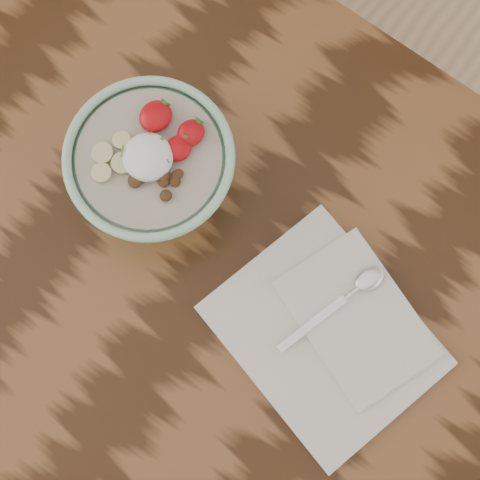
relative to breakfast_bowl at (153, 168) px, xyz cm
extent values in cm
cube|color=#321B0C|center=(-6.92, -8.54, -9.01)|extent=(160.00, 90.00, 4.00)
cylinder|color=#9ACFAE|center=(-0.01, -0.04, -6.37)|extent=(9.10, 9.10, 1.30)
torus|color=#9ACFAE|center=(-0.01, -0.04, 4.25)|extent=(20.68, 20.68, 1.19)
cylinder|color=#BFB39E|center=(-0.01, -0.04, 3.60)|extent=(17.54, 17.54, 1.08)
ellipsoid|color=white|center=(0.25, -0.26, 5.29)|extent=(5.97, 5.97, 3.28)
ellipsoid|color=#AF080E|center=(2.35, 2.74, 4.98)|extent=(3.08, 3.39, 1.69)
cone|color=#286623|center=(2.35, 4.12, 5.28)|extent=(1.40, 1.03, 1.52)
ellipsoid|color=#AF080E|center=(-2.18, 4.30, 5.18)|extent=(3.78, 4.16, 2.08)
cone|color=#286623|center=(-2.18, 6.01, 5.48)|extent=(1.40, 1.03, 1.52)
ellipsoid|color=#AF080E|center=(2.41, 5.21, 5.01)|extent=(3.16, 3.48, 1.74)
cone|color=#286623|center=(2.41, 6.63, 5.31)|extent=(1.40, 1.03, 1.52)
cylinder|color=#D2C58A|center=(-3.76, -0.33, 4.54)|extent=(2.23, 2.23, 0.70)
cylinder|color=#D2C58A|center=(-4.61, -2.94, 4.54)|extent=(2.58, 2.58, 0.70)
cylinder|color=#D2C58A|center=(-1.93, -2.50, 4.54)|extent=(2.65, 2.65, 0.70)
cylinder|color=#D2C58A|center=(-3.20, -4.90, 4.54)|extent=(2.39, 2.39, 0.70)
ellipsoid|color=#502C17|center=(4.61, -2.60, 4.66)|extent=(1.94, 1.96, 0.83)
ellipsoid|color=#502C17|center=(2.83, -0.92, 4.78)|extent=(1.89, 1.77, 1.46)
ellipsoid|color=#502C17|center=(4.17, 0.22, 4.70)|extent=(1.81, 1.98, 0.84)
ellipsoid|color=#502C17|center=(3.40, -1.44, 4.61)|extent=(1.86, 1.86, 1.07)
ellipsoid|color=#502C17|center=(0.91, -2.87, 4.62)|extent=(1.77, 1.72, 0.87)
ellipsoid|color=#502C17|center=(0.63, -3.32, 4.75)|extent=(2.46, 2.48, 1.26)
ellipsoid|color=#502C17|center=(4.44, -0.61, 4.63)|extent=(1.61, 1.66, 0.79)
cylinder|color=#398036|center=(0.47, 2.12, 6.14)|extent=(0.54, 1.11, 0.22)
cylinder|color=#398036|center=(-2.36, -1.60, 6.14)|extent=(0.88, 1.32, 0.23)
cylinder|color=#398036|center=(1.52, 0.33, 6.14)|extent=(1.58, 1.31, 0.25)
cylinder|color=#398036|center=(-1.02, 1.35, 6.14)|extent=(0.30, 1.86, 0.24)
cylinder|color=#398036|center=(-0.04, 2.02, 6.14)|extent=(1.56, 0.93, 0.24)
cylinder|color=#398036|center=(0.08, -0.54, 6.14)|extent=(0.67, 1.79, 0.24)
cylinder|color=#398036|center=(-0.35, 0.60, 6.14)|extent=(0.34, 1.13, 0.22)
cylinder|color=#398036|center=(1.41, -0.53, 6.14)|extent=(1.60, 0.79, 0.24)
cylinder|color=#398036|center=(2.27, 0.76, 6.14)|extent=(1.38, 0.68, 0.23)
cylinder|color=#398036|center=(0.97, -1.37, 6.14)|extent=(1.37, 0.78, 0.23)
cube|color=silver|center=(29.56, -3.54, -6.50)|extent=(31.33, 27.63, 1.03)
cube|color=silver|center=(31.62, 0.58, -5.68)|extent=(23.02, 19.38, 0.62)
cube|color=silver|center=(27.38, -3.45, -5.20)|extent=(3.98, 10.60, 0.33)
cylinder|color=silver|center=(29.27, 3.05, -5.04)|extent=(1.41, 2.87, 0.65)
ellipsoid|color=silver|center=(30.02, 5.63, -4.92)|extent=(3.94, 4.91, 0.89)
camera|label=1|loc=(23.53, -13.64, 80.04)|focal=50.00mm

